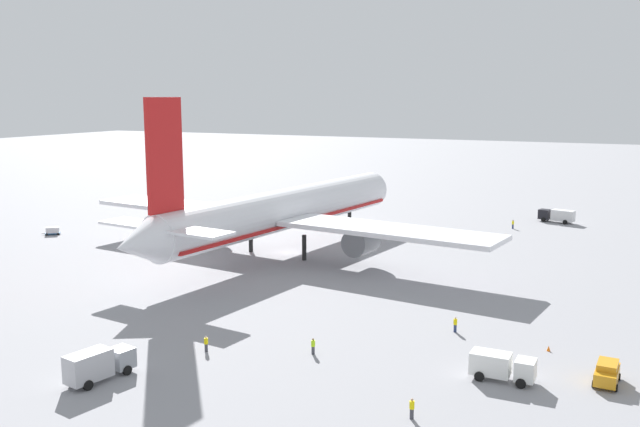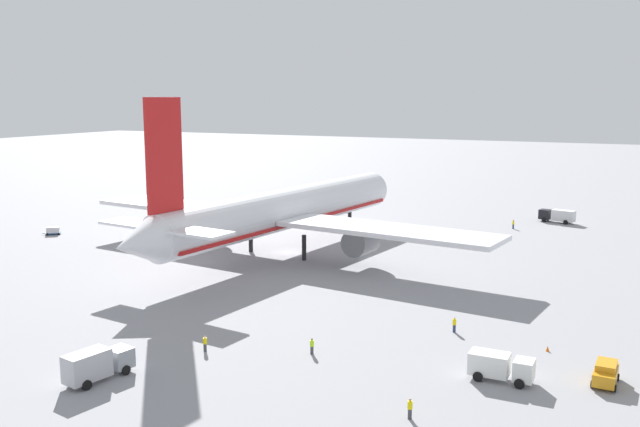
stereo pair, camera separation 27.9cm
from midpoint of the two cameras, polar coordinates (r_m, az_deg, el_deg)
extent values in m
plane|color=gray|center=(113.25, -2.63, -3.21)|extent=(600.00, 600.00, 0.00)
cylinder|color=white|center=(111.88, -2.65, 0.38)|extent=(57.65, 13.64, 6.47)
cone|color=white|center=(138.24, 4.86, 2.13)|extent=(5.93, 6.94, 6.34)
cone|color=white|center=(88.30, -14.73, -2.43)|extent=(7.19, 6.91, 6.15)
cube|color=red|center=(90.36, -12.57, 4.67)|extent=(6.02, 1.25, 14.57)
cube|color=white|center=(95.17, -14.91, -0.79)|extent=(5.50, 9.52, 0.36)
cube|color=white|center=(87.47, -10.04, -1.51)|extent=(5.50, 9.52, 0.36)
cube|color=white|center=(122.30, -10.99, 0.55)|extent=(13.08, 33.83, 0.70)
cylinder|color=slate|center=(120.04, -8.92, -0.54)|extent=(5.82, 3.99, 3.33)
cube|color=white|center=(99.54, 5.68, -1.38)|extent=(13.08, 33.83, 0.70)
cylinder|color=slate|center=(103.16, 3.47, -2.30)|extent=(5.50, 4.64, 4.03)
cylinder|color=black|center=(129.39, 2.51, -0.70)|extent=(0.70, 0.70, 3.95)
cylinder|color=black|center=(113.67, -5.63, -2.18)|extent=(0.70, 0.70, 3.95)
cylinder|color=black|center=(107.61, -1.24, -2.81)|extent=(0.70, 0.70, 3.95)
cube|color=red|center=(112.18, -2.65, -0.52)|extent=(55.33, 13.03, 0.50)
cube|color=black|center=(148.24, 18.02, -0.06)|extent=(2.51, 2.53, 1.93)
cube|color=silver|center=(146.89, 19.38, -0.17)|extent=(3.07, 4.68, 2.17)
cube|color=black|center=(148.44, 17.77, 0.16)|extent=(1.69, 0.51, 0.85)
cylinder|color=black|center=(147.39, 17.93, -0.49)|extent=(0.52, 0.95, 0.90)
cylinder|color=black|center=(149.27, 18.23, -0.38)|extent=(0.52, 0.95, 0.90)
cylinder|color=black|center=(145.81, 19.54, -0.68)|extent=(0.52, 0.95, 0.90)
cylinder|color=black|center=(147.71, 19.82, -0.57)|extent=(0.52, 0.95, 0.90)
cube|color=white|center=(65.20, 16.50, -12.20)|extent=(2.11, 1.71, 1.81)
cube|color=white|center=(65.66, 13.82, -11.84)|extent=(2.12, 3.51, 1.98)
cube|color=black|center=(64.96, 17.04, -11.88)|extent=(1.77, 0.09, 0.80)
cylinder|color=black|center=(66.52, 16.47, -12.59)|extent=(0.31, 0.90, 0.90)
cylinder|color=black|center=(64.60, 16.15, -13.26)|extent=(0.31, 0.90, 0.90)
cylinder|color=black|center=(67.11, 13.36, -12.25)|extent=(0.31, 0.90, 0.90)
cylinder|color=black|center=(65.21, 12.94, -12.89)|extent=(0.31, 0.90, 0.90)
cube|color=#999EA5|center=(67.87, -15.95, -11.28)|extent=(2.30, 2.37, 1.82)
cube|color=#B2B2B7|center=(65.87, -18.43, -11.76)|extent=(4.33, 2.77, 2.47)
cube|color=black|center=(68.09, -15.51, -10.78)|extent=(0.41, 1.69, 0.80)
cylinder|color=black|center=(68.85, -16.57, -11.82)|extent=(0.94, 0.47, 0.90)
cylinder|color=black|center=(67.33, -15.51, -12.27)|extent=(0.94, 0.47, 0.90)
cylinder|color=black|center=(66.67, -19.49, -12.70)|extent=(0.94, 0.47, 0.90)
cylinder|color=black|center=(65.10, -18.46, -13.20)|extent=(0.94, 0.47, 0.90)
cube|color=orange|center=(67.83, 22.47, -12.12)|extent=(4.17, 2.02, 1.10)
cube|color=orange|center=(67.73, 22.54, -11.41)|extent=(2.69, 1.77, 0.55)
cylinder|color=black|center=(66.71, 23.13, -13.04)|extent=(0.65, 0.25, 0.64)
cylinder|color=black|center=(66.85, 21.52, -12.89)|extent=(0.65, 0.25, 0.64)
cylinder|color=black|center=(69.23, 23.34, -12.22)|extent=(0.65, 0.25, 0.64)
cylinder|color=black|center=(69.35, 21.78, -12.08)|extent=(0.65, 0.25, 0.64)
cube|color=#26598C|center=(136.56, -20.98, -1.51)|extent=(2.73, 2.90, 0.15)
cylinder|color=#333338|center=(136.77, -21.64, -1.53)|extent=(0.44, 0.51, 0.08)
cube|color=silver|center=(136.45, -20.99, -1.26)|extent=(2.36, 2.49, 1.05)
cylinder|color=black|center=(136.02, -21.42, -1.61)|extent=(0.35, 0.39, 0.40)
cylinder|color=black|center=(137.38, -21.35, -1.50)|extent=(0.35, 0.39, 0.40)
cylinder|color=black|center=(135.76, -20.60, -1.58)|extent=(0.35, 0.39, 0.40)
cylinder|color=black|center=(137.13, -20.53, -1.47)|extent=(0.35, 0.39, 0.40)
cube|color=#26598C|center=(158.07, -1.30, 0.58)|extent=(2.97, 3.22, 0.15)
cylinder|color=#333338|center=(159.69, -1.57, 0.67)|extent=(0.44, 0.52, 0.08)
cube|color=silver|center=(157.98, -1.31, 0.78)|extent=(2.56, 2.75, 0.98)
cylinder|color=black|center=(158.83, -1.70, 0.59)|extent=(0.34, 0.39, 0.40)
cylinder|color=black|center=(159.40, -1.25, 0.63)|extent=(0.34, 0.39, 0.40)
cylinder|color=black|center=(156.77, -1.36, 0.47)|extent=(0.34, 0.39, 0.40)
cylinder|color=black|center=(157.35, -0.90, 0.51)|extent=(0.34, 0.39, 0.40)
cylinder|color=navy|center=(77.26, 11.05, -9.23)|extent=(0.45, 0.45, 0.83)
cylinder|color=yellow|center=(77.03, 11.06, -8.72)|extent=(0.56, 0.56, 0.62)
sphere|color=beige|center=(76.90, 11.07, -8.42)|extent=(0.23, 0.23, 0.23)
cylinder|color=#3F3F47|center=(69.83, -0.55, -11.13)|extent=(0.37, 0.37, 0.80)
cylinder|color=#B2F219|center=(69.58, -0.55, -10.59)|extent=(0.46, 0.46, 0.60)
sphere|color=#8C6647|center=(69.44, -0.55, -10.27)|extent=(0.22, 0.22, 0.22)
cylinder|color=#3F3F47|center=(71.41, -9.29, -10.79)|extent=(0.39, 0.39, 0.80)
cylinder|color=yellow|center=(71.17, -9.30, -10.26)|extent=(0.49, 0.49, 0.60)
sphere|color=beige|center=(71.03, -9.31, -9.95)|extent=(0.22, 0.22, 0.22)
cylinder|color=#3F3F47|center=(57.44, 7.52, -15.97)|extent=(0.34, 0.34, 0.85)
cylinder|color=yellow|center=(57.12, 7.53, -15.30)|extent=(0.43, 0.43, 0.64)
sphere|color=tan|center=(56.94, 7.54, -14.90)|extent=(0.23, 0.23, 0.23)
cylinder|color=navy|center=(138.04, 15.61, -1.04)|extent=(0.40, 0.40, 0.85)
cylinder|color=yellow|center=(137.91, 15.62, -0.74)|extent=(0.50, 0.50, 0.64)
sphere|color=#8C6647|center=(137.84, 15.63, -0.56)|extent=(0.23, 0.23, 0.23)
cone|color=orange|center=(74.20, 18.26, -10.47)|extent=(0.36, 0.36, 0.55)
cone|color=orange|center=(130.43, 15.08, -1.70)|extent=(0.36, 0.36, 0.55)
camera|label=1|loc=(0.14, -89.93, 0.01)|focal=39.04mm
camera|label=2|loc=(0.14, 90.07, -0.01)|focal=39.04mm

